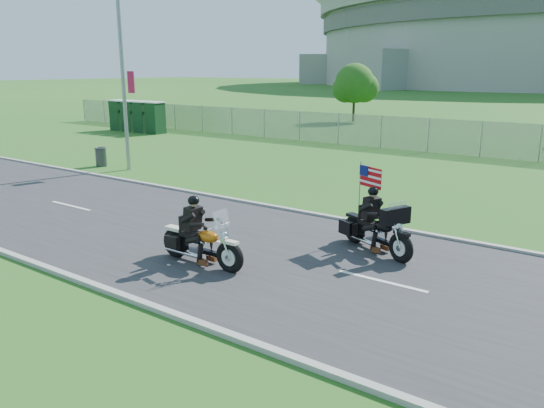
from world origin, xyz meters
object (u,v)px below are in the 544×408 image
Objects in this scene: porta_toilet_a at (156,118)px; porta_toilet_d at (119,116)px; porta_toilet_b at (143,117)px; motorcycle_lead at (200,244)px; porta_toilet_c at (131,117)px; motorcycle_follow at (377,231)px; trash_can at (101,157)px; streetlight at (125,50)px.

porta_toilet_d is (-4.20, 0.00, 0.00)m from porta_toilet_a.
porta_toilet_b is 0.86× the size of motorcycle_lead.
porta_toilet_c is 31.66m from motorcycle_follow.
porta_toilet_c is 15.65m from trash_can.
porta_toilet_a is at bearing 132.91° from streetlight.
porta_toilet_d is 2.48× the size of trash_can.
porta_toilet_b is 29.69m from motorcycle_lead.
streetlight is 16.39m from motorcycle_follow.
motorcycle_lead is 2.87× the size of trash_can.
motorcycle_lead is at bearing -35.56° from porta_toilet_d.
streetlight is at bearing -43.35° from porta_toilet_b.
motorcycle_follow is (24.99, -15.15, -0.54)m from porta_toilet_a.
porta_toilet_b is at bearing 0.00° from porta_toilet_d.
porta_toilet_a is 4.20m from porta_toilet_d.
motorcycle_lead reaches higher than trash_can.
streetlight reaches higher than porta_toilet_a.
porta_toilet_a reaches higher than motorcycle_lead.
porta_toilet_a is 28.61m from motorcycle_lead.
porta_toilet_d is at bearing 176.74° from motorcycle_follow.
porta_toilet_b is 0.92× the size of motorcycle_follow.
trash_can is (-1.90, -0.41, -5.18)m from streetlight.
porta_toilet_a reaches higher than trash_can.
porta_toilet_c is 2.48× the size of trash_can.
porta_toilet_d reaches higher than trash_can.
porta_toilet_b is at bearing 136.65° from streetlight.
porta_toilet_b and porta_toilet_c have the same top height.
motorcycle_follow is (27.79, -15.15, -0.54)m from porta_toilet_c.
porta_toilet_d is 0.92× the size of motorcycle_follow.
porta_toilet_a is at bearing 0.00° from porta_toilet_c.
motorcycle_follow is at bearing -16.26° from streetlight.
porta_toilet_c is (-2.80, 0.00, 0.00)m from porta_toilet_a.
porta_toilet_c and porta_toilet_d have the same top height.
porta_toilet_c is at bearing 0.00° from porta_toilet_d.
motorcycle_lead is 1.06× the size of motorcycle_follow.
trash_can is (9.52, -11.19, -0.69)m from porta_toilet_b.
porta_toilet_a is at bearing 0.00° from porta_toilet_b.
porta_toilet_a is at bearing 0.00° from porta_toilet_d.
streetlight reaches higher than trash_can.
porta_toilet_c is 0.86× the size of motorcycle_lead.
streetlight is 18.40m from porta_toilet_d.
porta_toilet_a is (-10.02, 10.78, -4.49)m from streetlight.
porta_toilet_a is 29.23m from motorcycle_follow.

